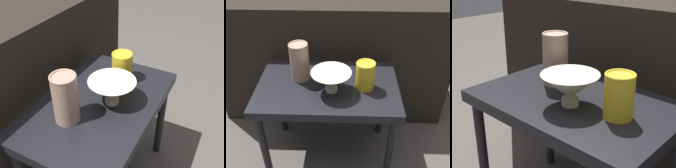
# 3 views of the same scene
# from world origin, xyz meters

# --- Properties ---
(ground_plane) EXTENTS (8.00, 8.00, 0.00)m
(ground_plane) POSITION_xyz_m (0.00, 0.00, 0.00)
(ground_plane) COLOR #4C4742
(table) EXTENTS (0.66, 0.42, 0.49)m
(table) POSITION_xyz_m (0.00, 0.00, 0.42)
(table) COLOR black
(table) RESTS_ON ground_plane
(couch_backdrop) EXTENTS (1.38, 0.50, 0.75)m
(couch_backdrop) POSITION_xyz_m (0.00, 0.51, 0.37)
(couch_backdrop) COLOR black
(couch_backdrop) RESTS_ON ground_plane
(bowl) EXTENTS (0.18, 0.18, 0.10)m
(bowl) POSITION_xyz_m (0.02, -0.05, 0.55)
(bowl) COLOR beige
(bowl) RESTS_ON table
(vase_textured_left) EXTENTS (0.09, 0.09, 0.18)m
(vase_textured_left) POSITION_xyz_m (-0.13, 0.05, 0.58)
(vase_textured_left) COLOR tan
(vase_textured_left) RESTS_ON table
(vase_colorful_right) EXTENTS (0.09, 0.09, 0.13)m
(vase_colorful_right) POSITION_xyz_m (0.17, -0.01, 0.55)
(vase_colorful_right) COLOR gold
(vase_colorful_right) RESTS_ON table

